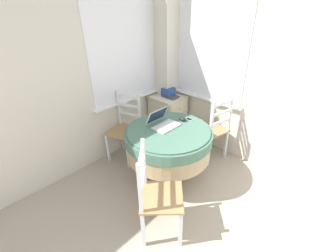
{
  "coord_description": "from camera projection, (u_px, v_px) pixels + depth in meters",
  "views": [
    {
      "loc": [
        -0.84,
        0.33,
        2.01
      ],
      "look_at": [
        1.0,
        2.02,
        0.66
      ],
      "focal_mm": 24.0,
      "sensor_mm": 36.0,
      "label": 1
    }
  ],
  "objects": [
    {
      "name": "book_on_cabinet",
      "position": [
        170.0,
        96.0,
        3.52
      ],
      "size": [
        0.16,
        0.25,
        0.02
      ],
      "color": "#3F3F44",
      "rests_on": "corner_cabinet"
    },
    {
      "name": "storage_box",
      "position": [
        168.0,
        92.0,
        3.56
      ],
      "size": [
        0.18,
        0.16,
        0.12
      ],
      "color": "#2D4C93",
      "rests_on": "corner_cabinet"
    },
    {
      "name": "computer_mouse",
      "position": [
        183.0,
        119.0,
        2.81
      ],
      "size": [
        0.06,
        0.1,
        0.05
      ],
      "color": "black",
      "rests_on": "round_dining_table"
    },
    {
      "name": "corner_cabinet",
      "position": [
        168.0,
        117.0,
        3.74
      ],
      "size": [
        0.47,
        0.51,
        0.73
      ],
      "color": "beige",
      "rests_on": "ground_plane"
    },
    {
      "name": "dining_chair_near_right_window",
      "position": [
        213.0,
        130.0,
        3.15
      ],
      "size": [
        0.47,
        0.47,
        0.96
      ],
      "color": "#A87F51",
      "rests_on": "ground_plane"
    },
    {
      "name": "cell_phone",
      "position": [
        189.0,
        119.0,
        2.84
      ],
      "size": [
        0.06,
        0.11,
        0.01
      ],
      "color": "#B2B7BC",
      "rests_on": "round_dining_table"
    },
    {
      "name": "round_dining_table",
      "position": [
        169.0,
        141.0,
        2.7
      ],
      "size": [
        1.03,
        1.03,
        0.72
      ],
      "color": "#4C3D2D",
      "rests_on": "ground_plane"
    },
    {
      "name": "laptop",
      "position": [
        163.0,
        122.0,
        2.69
      ],
      "size": [
        0.33,
        0.3,
        0.2
      ],
      "color": "silver",
      "rests_on": "round_dining_table"
    },
    {
      "name": "dining_chair_near_back_window",
      "position": [
        125.0,
        129.0,
        3.18
      ],
      "size": [
        0.49,
        0.49,
        0.96
      ],
      "color": "#A87F51",
      "rests_on": "ground_plane"
    },
    {
      "name": "corner_room_shell",
      "position": [
        187.0,
        80.0,
        2.46
      ],
      "size": [
        4.15,
        4.75,
        2.55
      ],
      "color": "beige",
      "rests_on": "ground_plane"
    },
    {
      "name": "dining_chair_camera_near",
      "position": [
        157.0,
        196.0,
        2.07
      ],
      "size": [
        0.56,
        0.56,
        0.96
      ],
      "color": "#A87F51",
      "rests_on": "ground_plane"
    }
  ]
}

